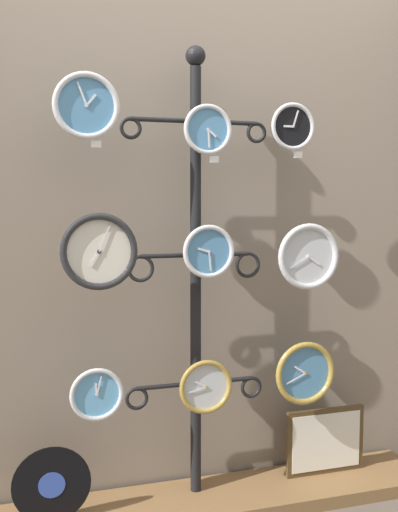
# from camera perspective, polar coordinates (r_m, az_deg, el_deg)

# --- Properties ---
(shop_wall) EXTENTS (4.40, 0.04, 2.80)m
(shop_wall) POSITION_cam_1_polar(r_m,az_deg,el_deg) (2.74, -1.30, 6.13)
(shop_wall) COLOR gray
(shop_wall) RESTS_ON ground_plane
(low_shelf) EXTENTS (2.20, 0.36, 0.06)m
(low_shelf) POSITION_cam_1_polar(r_m,az_deg,el_deg) (2.86, 0.06, -22.44)
(low_shelf) COLOR brown
(low_shelf) RESTS_ON ground_plane
(display_stand) EXTENTS (0.65, 0.36, 2.01)m
(display_stand) POSITION_cam_1_polar(r_m,az_deg,el_deg) (2.65, -0.32, -7.04)
(display_stand) COLOR black
(display_stand) RESTS_ON ground_plane
(clock_top_left) EXTENTS (0.26, 0.04, 0.26)m
(clock_top_left) POSITION_cam_1_polar(r_m,az_deg,el_deg) (2.43, -10.69, 13.88)
(clock_top_left) COLOR #4C84B2
(clock_top_center) EXTENTS (0.21, 0.04, 0.21)m
(clock_top_center) POSITION_cam_1_polar(r_m,az_deg,el_deg) (2.54, 0.81, 11.95)
(clock_top_center) COLOR #4C84B2
(clock_top_right) EXTENTS (0.21, 0.04, 0.21)m
(clock_top_right) POSITION_cam_1_polar(r_m,az_deg,el_deg) (2.69, 8.88, 12.07)
(clock_top_right) COLOR black
(clock_middle_left) EXTENTS (0.31, 0.04, 0.31)m
(clock_middle_left) POSITION_cam_1_polar(r_m,az_deg,el_deg) (2.40, -9.50, 0.42)
(clock_middle_left) COLOR silver
(clock_middle_center) EXTENTS (0.23, 0.04, 0.23)m
(clock_middle_center) POSITION_cam_1_polar(r_m,az_deg,el_deg) (2.53, 0.90, 0.43)
(clock_middle_center) COLOR #4C84B2
(clock_middle_right) EXTENTS (0.29, 0.04, 0.29)m
(clock_middle_right) POSITION_cam_1_polar(r_m,az_deg,el_deg) (2.67, 10.35, -0.04)
(clock_middle_right) COLOR silver
(clock_bottom_left) EXTENTS (0.22, 0.04, 0.22)m
(clock_bottom_left) POSITION_cam_1_polar(r_m,az_deg,el_deg) (2.53, -9.72, -12.84)
(clock_bottom_left) COLOR #60A8DB
(clock_bottom_center) EXTENTS (0.24, 0.04, 0.24)m
(clock_bottom_center) POSITION_cam_1_polar(r_m,az_deg,el_deg) (2.61, 0.62, -12.33)
(clock_bottom_center) COLOR silver
(clock_bottom_right) EXTENTS (0.29, 0.04, 0.29)m
(clock_bottom_right) POSITION_cam_1_polar(r_m,az_deg,el_deg) (2.78, 10.03, -10.91)
(clock_bottom_right) COLOR #4C84B2
(vinyl_record) EXTENTS (0.32, 0.01, 0.32)m
(vinyl_record) POSITION_cam_1_polar(r_m,az_deg,el_deg) (2.65, -13.85, -20.40)
(vinyl_record) COLOR black
(vinyl_record) RESTS_ON low_shelf
(picture_frame) EXTENTS (0.40, 0.02, 0.32)m
(picture_frame) POSITION_cam_1_polar(r_m,az_deg,el_deg) (3.04, 11.95, -16.84)
(picture_frame) COLOR #4C381E
(picture_frame) RESTS_ON low_shelf
(price_tag_upper) EXTENTS (0.04, 0.00, 0.03)m
(price_tag_upper) POSITION_cam_1_polar(r_m,az_deg,el_deg) (2.41, -9.77, 10.48)
(price_tag_upper) COLOR white
(price_tag_mid) EXTENTS (0.04, 0.00, 0.03)m
(price_tag_mid) POSITION_cam_1_polar(r_m,az_deg,el_deg) (2.53, 1.45, 9.20)
(price_tag_mid) COLOR white
(price_tag_lower) EXTENTS (0.04, 0.00, 0.03)m
(price_tag_lower) POSITION_cam_1_polar(r_m,az_deg,el_deg) (2.69, 9.41, 9.51)
(price_tag_lower) COLOR white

